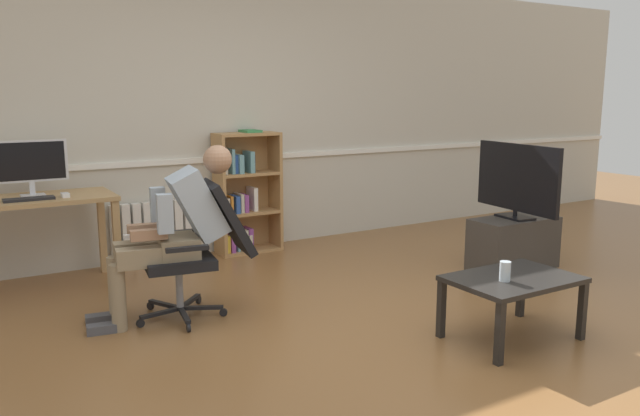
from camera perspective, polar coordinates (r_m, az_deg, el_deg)
ground_plane at (r=4.17m, az=4.37°, el=-11.53°), size 18.00×18.00×0.00m
back_wall at (r=6.22m, az=-9.92°, el=8.34°), size 12.00×0.13×2.70m
computer_desk at (r=5.39m, az=-25.07°, el=-0.28°), size 1.29×0.62×0.76m
imac_monitor at (r=5.43m, az=-24.88°, el=3.70°), size 0.56×0.14×0.44m
keyboard at (r=5.24m, az=-24.97°, el=0.74°), size 0.36×0.12×0.02m
computer_mouse at (r=5.29m, az=-22.18°, el=1.10°), size 0.06×0.10×0.03m
bookshelf at (r=6.20m, az=-6.93°, el=1.18°), size 0.63×0.29×1.20m
radiator at (r=6.04m, az=-14.98°, el=-2.11°), size 0.76×0.08×0.57m
office_chair at (r=4.47m, az=-10.77°, el=-3.20°), size 0.87×0.62×0.96m
person_seated at (r=4.41m, az=-13.16°, el=-1.77°), size 1.04×0.46×1.21m
tv_stand at (r=5.87m, az=17.19°, el=-3.09°), size 0.80×0.39×0.46m
tv_screen at (r=5.77m, az=17.51°, el=2.50°), size 0.23×0.98×0.66m
coffee_table at (r=4.19m, az=17.15°, el=-6.66°), size 0.80×0.56×0.41m
drinking_glass at (r=4.05m, az=16.49°, el=-5.54°), size 0.07×0.07×0.12m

